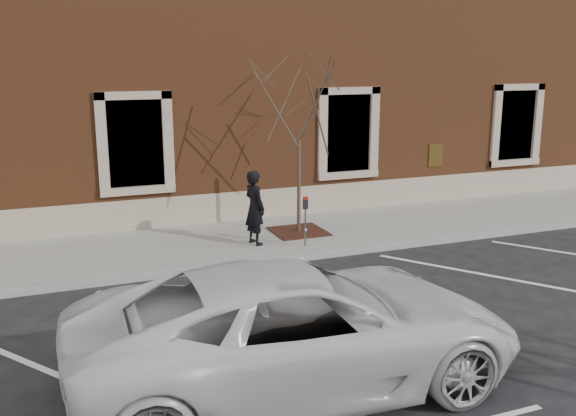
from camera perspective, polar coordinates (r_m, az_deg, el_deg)
name	(u,v)px	position (r m, az deg, el deg)	size (l,w,h in m)	color
ground	(298,260)	(14.70, 0.86, -4.68)	(120.00, 120.00, 0.00)	#28282B
sidewalk_near	(271,238)	(16.24, -1.49, -2.65)	(40.00, 3.50, 0.15)	#A3A199
curb_near	(298,258)	(14.63, 0.94, -4.46)	(40.00, 0.12, 0.15)	#9E9E99
parking_stripes	(340,292)	(12.81, 4.65, -7.49)	(28.00, 4.40, 0.01)	silver
building_civic	(207,74)	(21.34, -7.23, 11.77)	(40.00, 8.62, 8.00)	brown
man	(255,208)	(15.24, -2.98, 0.04)	(0.65, 0.43, 1.79)	black
parking_meter	(305,212)	(15.06, 1.55, -0.36)	(0.11, 0.08, 1.19)	#595B60
tree_grate	(299,231)	(16.47, 0.95, -2.09)	(1.32, 1.32, 0.03)	#3B1B13
sapling	(299,114)	(15.93, 1.00, 8.33)	(2.58, 2.58, 4.30)	#4D3E2E
white_truck	(298,327)	(9.07, 0.90, -10.53)	(2.92, 6.32, 1.76)	silver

